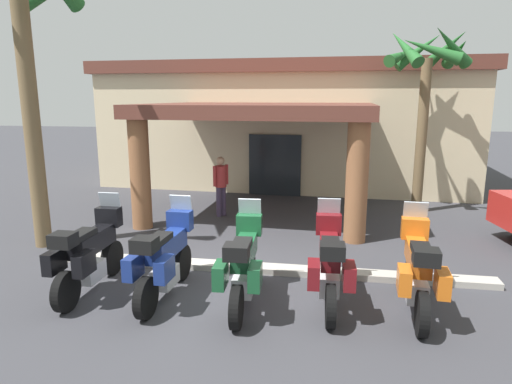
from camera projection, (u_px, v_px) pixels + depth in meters
The scene contains 11 objects.
ground_plane at pixel (223, 280), 8.35m from camera, with size 80.00×80.00×0.00m, color #38383D.
motel_building at pixel (288, 122), 18.20m from camera, with size 14.17×12.43×4.60m.
motorcycle_black at pixel (89, 254), 7.73m from camera, with size 0.70×2.21×1.61m.
motorcycle_blue at pixel (164, 258), 7.50m from camera, with size 0.71×2.21×1.61m.
motorcycle_green at pixel (243, 265), 7.21m from camera, with size 0.72×2.21×1.61m.
motorcycle_maroon at pixel (329, 264), 7.24m from camera, with size 0.72×2.21×1.61m.
motorcycle_orange at pixel (418, 270), 6.99m from camera, with size 0.73×2.21×1.61m.
pedestrian at pixel (221, 182), 12.68m from camera, with size 0.35×0.44×1.71m.
palm_tree_near_portico at pixel (428, 70), 12.48m from camera, with size 2.40×2.37×5.28m.
palm_tree_roadside at pixel (22, 40), 9.35m from camera, with size 2.51×2.61×6.40m.
curb_strip at pixel (258, 268), 8.77m from camera, with size 8.85×0.36×0.12m, color #ADA89E.
Camera 1 is at (1.91, -7.61, 3.36)m, focal length 31.39 mm.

